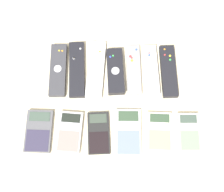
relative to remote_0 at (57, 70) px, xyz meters
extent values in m
plane|color=beige|center=(0.19, -0.12, -0.01)|extent=(3.00, 3.00, 0.00)
cube|color=#333338|center=(0.00, 0.00, 0.00)|extent=(0.06, 0.19, 0.02)
cylinder|color=silver|center=(0.00, 0.00, 0.01)|extent=(0.03, 0.03, 0.00)
cylinder|color=yellow|center=(0.00, 0.07, 0.01)|extent=(0.01, 0.01, 0.00)
cylinder|color=orange|center=(0.01, 0.07, 0.01)|extent=(0.01, 0.01, 0.00)
cube|color=black|center=(0.07, 0.00, 0.00)|extent=(0.06, 0.21, 0.02)
cylinder|color=silver|center=(0.05, 0.04, 0.01)|extent=(0.01, 0.01, 0.00)
cylinder|color=silver|center=(0.08, 0.08, 0.01)|extent=(0.01, 0.01, 0.00)
cylinder|color=orange|center=(0.05, 0.04, 0.01)|extent=(0.01, 0.01, 0.00)
cube|color=white|center=(0.13, 0.01, 0.00)|extent=(0.07, 0.21, 0.02)
cylinder|color=silver|center=(0.13, 0.01, 0.01)|extent=(0.03, 0.03, 0.00)
cylinder|color=silver|center=(0.14, 0.05, 0.01)|extent=(0.01, 0.01, 0.00)
cylinder|color=orange|center=(0.14, 0.07, 0.01)|extent=(0.01, 0.01, 0.00)
cube|color=black|center=(0.20, 0.00, 0.00)|extent=(0.07, 0.17, 0.03)
cylinder|color=#99999E|center=(0.20, -0.01, 0.02)|extent=(0.03, 0.03, 0.00)
cylinder|color=green|center=(0.19, 0.05, 0.02)|extent=(0.01, 0.01, 0.00)
cylinder|color=blue|center=(0.18, 0.04, 0.02)|extent=(0.01, 0.01, 0.00)
cube|color=gray|center=(0.26, 0.00, 0.00)|extent=(0.05, 0.18, 0.02)
cylinder|color=red|center=(0.25, 0.05, 0.01)|extent=(0.01, 0.01, 0.00)
cylinder|color=blue|center=(0.27, 0.08, 0.01)|extent=(0.01, 0.01, 0.00)
cylinder|color=red|center=(0.26, 0.04, 0.01)|extent=(0.01, 0.01, 0.00)
cylinder|color=yellow|center=(0.26, 0.03, 0.01)|extent=(0.01, 0.01, 0.00)
cube|color=#B7B7BC|center=(0.32, 0.00, 0.00)|extent=(0.06, 0.19, 0.02)
cylinder|color=red|center=(0.32, 0.06, 0.01)|extent=(0.01, 0.01, 0.00)
cylinder|color=blue|center=(0.32, 0.05, 0.01)|extent=(0.01, 0.01, 0.00)
cube|color=black|center=(0.38, 0.00, 0.00)|extent=(0.06, 0.19, 0.02)
cylinder|color=orange|center=(0.37, 0.08, 0.01)|extent=(0.01, 0.01, 0.00)
cylinder|color=green|center=(0.39, 0.04, 0.01)|extent=(0.01, 0.01, 0.00)
cylinder|color=red|center=(0.37, 0.06, 0.01)|extent=(0.01, 0.01, 0.00)
cylinder|color=yellow|center=(0.39, 0.05, 0.01)|extent=(0.01, 0.01, 0.00)
cube|color=#4C4C51|center=(-0.05, -0.21, 0.00)|extent=(0.09, 0.14, 0.02)
cube|color=#38473D|center=(-0.05, -0.17, 0.01)|extent=(0.07, 0.03, 0.00)
cube|color=#2E2A3F|center=(-0.05, -0.25, 0.01)|extent=(0.08, 0.07, 0.00)
cube|color=#B2B2B7|center=(0.05, -0.22, 0.00)|extent=(0.09, 0.14, 0.02)
cube|color=black|center=(0.05, -0.17, 0.01)|extent=(0.06, 0.03, 0.00)
cube|color=gray|center=(0.05, -0.25, 0.01)|extent=(0.07, 0.07, 0.00)
cube|color=black|center=(0.15, -0.22, 0.00)|extent=(0.08, 0.14, 0.01)
cube|color=#333D33|center=(0.14, -0.17, 0.00)|extent=(0.06, 0.03, 0.00)
cube|color=black|center=(0.15, -0.25, 0.00)|extent=(0.07, 0.07, 0.00)
cube|color=#B2B2B7|center=(0.24, -0.21, 0.00)|extent=(0.08, 0.15, 0.01)
cube|color=#2D422D|center=(0.24, -0.16, 0.00)|extent=(0.07, 0.03, 0.00)
cube|color=slate|center=(0.24, -0.25, 0.00)|extent=(0.07, 0.08, 0.00)
cube|color=beige|center=(0.35, -0.21, 0.00)|extent=(0.08, 0.13, 0.01)
cube|color=#2D422D|center=(0.35, -0.17, 0.00)|extent=(0.07, 0.03, 0.00)
cube|color=gray|center=(0.34, -0.24, 0.00)|extent=(0.07, 0.07, 0.00)
cube|color=beige|center=(0.44, -0.21, 0.00)|extent=(0.07, 0.13, 0.02)
cube|color=#38473D|center=(0.44, -0.17, 0.01)|extent=(0.06, 0.03, 0.00)
cube|color=gray|center=(0.44, -0.24, 0.01)|extent=(0.06, 0.06, 0.00)
camera|label=1|loc=(0.19, -0.40, 1.01)|focal=50.00mm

